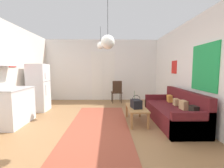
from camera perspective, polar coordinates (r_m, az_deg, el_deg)
The scene contains 13 objects.
ground_plane at distance 3.65m, azimuth -6.16°, elevation -17.70°, with size 5.49×7.61×0.10m, color #996D44.
wall_back at distance 6.90m, azimuth -3.78°, elevation 5.13°, with size 5.09×0.13×2.69m.
wall_right at distance 4.00m, azimuth 32.10°, elevation 4.10°, with size 0.12×7.21×2.69m.
area_rug at distance 3.85m, azimuth -5.06°, elevation -15.56°, with size 1.44×3.58×0.01m, color #9E4733.
couch at distance 4.33m, azimuth 22.36°, elevation -9.86°, with size 0.86×2.11×0.84m.
coffee_table at distance 4.08m, azimuth 9.10°, elevation -9.21°, with size 0.47×1.03×0.41m.
bamboo_vase at distance 4.17m, azimuth 8.36°, elevation -6.74°, with size 0.09×0.09×0.41m.
handbag at distance 3.94m, azimuth 9.03°, elevation -7.29°, with size 0.27×0.35×0.33m.
refrigerator at distance 5.61m, azimuth -25.78°, elevation -1.21°, with size 0.60×0.59×1.56m.
kitchen_counter at distance 4.53m, azimuth -33.69°, elevation -2.83°, with size 0.64×1.06×2.13m.
accent_chair at distance 6.28m, azimuth 1.82°, elevation -2.57°, with size 0.46×0.44×0.92m.
pendant_lamp_near at distance 2.84m, azimuth -1.59°, elevation 15.44°, with size 0.25×0.25×0.94m.
pendant_lamp_far at distance 4.87m, azimuth -4.33°, elevation 14.25°, with size 0.22×0.22×0.68m.
Camera 1 is at (0.30, -3.34, 1.39)m, focal length 24.41 mm.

